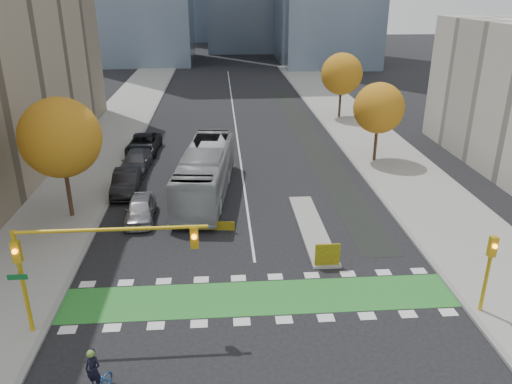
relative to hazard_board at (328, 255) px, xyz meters
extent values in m
plane|color=black|center=(-4.00, -4.20, -0.80)|extent=(300.00, 300.00, 0.00)
cube|color=gray|center=(-17.50, 15.80, -0.73)|extent=(7.00, 120.00, 0.15)
cube|color=gray|center=(9.50, 15.80, -0.73)|extent=(7.00, 120.00, 0.15)
cube|color=gray|center=(-14.00, 15.80, -0.73)|extent=(0.30, 120.00, 0.16)
cube|color=gray|center=(6.00, 15.80, -0.73)|extent=(0.30, 120.00, 0.16)
cube|color=#297D2C|center=(-4.00, -2.70, -0.79)|extent=(20.00, 3.00, 0.01)
cube|color=silver|center=(-4.00, 35.80, -0.80)|extent=(0.15, 70.00, 0.01)
cube|color=black|center=(3.50, 25.80, -0.80)|extent=(2.50, 50.00, 0.01)
cube|color=gray|center=(0.00, 4.80, -0.72)|extent=(1.60, 10.00, 0.16)
cube|color=yellow|center=(0.00, 0.00, 0.00)|extent=(1.40, 0.12, 1.30)
cylinder|color=#332114|center=(-16.00, 7.80, 1.82)|extent=(0.28, 0.28, 5.25)
sphere|color=#955912|center=(-16.00, 7.80, 4.83)|extent=(5.20, 5.20, 5.20)
cylinder|color=#332114|center=(8.00, 17.80, 1.47)|extent=(0.28, 0.28, 4.55)
sphere|color=#955912|center=(8.00, 17.80, 4.08)|extent=(4.40, 4.40, 4.40)
cylinder|color=#332114|center=(8.50, 33.80, 1.65)|extent=(0.28, 0.28, 4.90)
sphere|color=#955912|center=(8.50, 33.80, 4.45)|extent=(4.80, 4.80, 4.80)
cylinder|color=#BF9914|center=(-14.50, -4.70, 1.80)|extent=(0.20, 0.20, 5.20)
cylinder|color=#BF9914|center=(-10.50, -4.70, 4.30)|extent=(8.20, 0.16, 0.16)
cube|color=#BF9914|center=(-14.50, -4.70, 3.40)|extent=(0.35, 0.28, 1.00)
sphere|color=orange|center=(-14.50, -4.88, 3.50)|extent=(0.22, 0.22, 0.22)
cube|color=#BF9914|center=(-7.00, -4.70, 3.80)|extent=(0.35, 0.28, 1.00)
sphere|color=orange|center=(-7.00, -4.88, 3.90)|extent=(0.22, 0.22, 0.22)
cube|color=#0C5926|center=(-14.50, -5.10, 2.40)|extent=(0.85, 0.04, 0.25)
cylinder|color=#BF9914|center=(6.50, -4.70, 1.20)|extent=(0.18, 0.18, 4.00)
cube|color=#BF9914|center=(6.50, -4.70, 2.80)|extent=(0.35, 0.28, 1.00)
sphere|color=orange|center=(6.50, -4.88, 2.90)|extent=(0.22, 0.22, 0.22)
imported|color=black|center=(-10.72, -8.92, 0.61)|extent=(0.77, 0.66, 1.78)
sphere|color=#597F2D|center=(-10.72, -8.92, 1.35)|extent=(0.30, 0.30, 0.30)
imported|color=#9FA3A6|center=(-6.95, 11.06, 1.03)|extent=(4.61, 13.39, 3.65)
imported|color=#9E9EA3|center=(-11.24, 7.01, -0.01)|extent=(2.03, 4.72, 1.59)
imported|color=black|center=(-13.00, 12.01, 0.06)|extent=(1.99, 5.27, 1.72)
imported|color=#535458|center=(-13.00, 17.01, 0.00)|extent=(2.54, 5.61, 1.60)
imported|color=black|center=(-13.00, 22.01, 0.03)|extent=(2.99, 6.10, 1.67)
camera|label=1|loc=(-5.77, -23.92, 13.75)|focal=35.00mm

